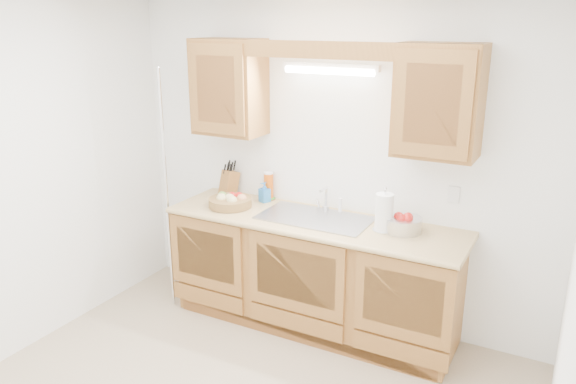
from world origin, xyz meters
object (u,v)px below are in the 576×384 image
Objects in this scene: fruit_basket at (230,201)px; paper_towel at (384,213)px; knife_block at (229,182)px; apple_bowl at (403,223)px.

paper_towel reaches higher than fruit_basket.
paper_towel reaches higher than knife_block.
paper_towel is at bearing 2.91° from fruit_basket.
knife_block is 1.58m from apple_bowl.
apple_bowl is (1.38, 0.12, 0.01)m from fruit_basket.
fruit_basket is 1.18× the size of knife_block.
apple_bowl is at bearing 4.83° from fruit_basket.
paper_towel is 0.15m from apple_bowl.
knife_block is at bearing 174.54° from apple_bowl.
fruit_basket is at bearing -38.03° from knife_block.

